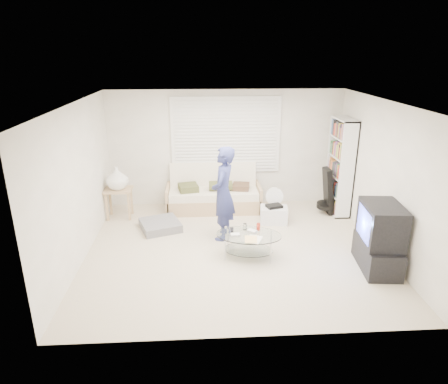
{
  "coord_description": "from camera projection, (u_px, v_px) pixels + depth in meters",
  "views": [
    {
      "loc": [
        -0.55,
        -6.16,
        3.27
      ],
      "look_at": [
        -0.15,
        0.3,
        0.95
      ],
      "focal_mm": 32.0,
      "sensor_mm": 36.0,
      "label": 1
    }
  ],
  "objects": [
    {
      "name": "tv_unit",
      "position": [
        379.0,
        238.0,
        6.18
      ],
      "size": [
        0.62,
        1.02,
        1.06
      ],
      "color": "black",
      "rests_on": "ground"
    },
    {
      "name": "floor_fan",
      "position": [
        274.0,
        199.0,
        8.25
      ],
      "size": [
        0.37,
        0.25,
        0.61
      ],
      "color": "white",
      "rests_on": "ground"
    },
    {
      "name": "grey_floor_pillow",
      "position": [
        160.0,
        225.0,
        7.68
      ],
      "size": [
        0.89,
        0.89,
        0.16
      ],
      "primitive_type": "cube",
      "rotation": [
        0.0,
        0.0,
        0.35
      ],
      "color": "slate",
      "rests_on": "ground"
    },
    {
      "name": "standing_person",
      "position": [
        223.0,
        194.0,
        7.08
      ],
      "size": [
        0.57,
        0.71,
        1.71
      ],
      "primitive_type": "imported",
      "rotation": [
        0.0,
        0.0,
        -1.86
      ],
      "color": "navy",
      "rests_on": "ground"
    },
    {
      "name": "bookshelf",
      "position": [
        340.0,
        167.0,
        8.22
      ],
      "size": [
        0.31,
        0.84,
        1.99
      ],
      "color": "white",
      "rests_on": "ground"
    },
    {
      "name": "coffee_table",
      "position": [
        249.0,
        239.0,
        6.59
      ],
      "size": [
        1.19,
        0.88,
        0.52
      ],
      "color": "silver",
      "rests_on": "ground"
    },
    {
      "name": "guitar_case",
      "position": [
        327.0,
        194.0,
        8.29
      ],
      "size": [
        0.35,
        0.36,
        0.97
      ],
      "color": "black",
      "rests_on": "ground"
    },
    {
      "name": "storage_bin",
      "position": [
        274.0,
        214.0,
        7.95
      ],
      "size": [
        0.58,
        0.45,
        0.37
      ],
      "color": "white",
      "rests_on": "ground"
    },
    {
      "name": "window_blinds",
      "position": [
        226.0,
        135.0,
        8.47
      ],
      "size": [
        2.32,
        0.08,
        1.62
      ],
      "color": "silver",
      "rests_on": "ground"
    },
    {
      "name": "side_table",
      "position": [
        117.0,
        180.0,
        7.97
      ],
      "size": [
        0.55,
        0.44,
        1.08
      ],
      "color": "tan",
      "rests_on": "ground"
    },
    {
      "name": "room_shell",
      "position": [
        232.0,
        151.0,
        6.83
      ],
      "size": [
        5.02,
        4.52,
        2.51
      ],
      "color": "beige",
      "rests_on": "ground"
    },
    {
      "name": "futon_sofa",
      "position": [
        214.0,
        195.0,
        8.56
      ],
      "size": [
        2.0,
        0.8,
        0.98
      ],
      "color": "tan",
      "rests_on": "ground"
    },
    {
      "name": "ground",
      "position": [
        234.0,
        249.0,
        6.93
      ],
      "size": [
        5.0,
        5.0,
        0.0
      ],
      "primitive_type": "plane",
      "color": "beige",
      "rests_on": "ground"
    }
  ]
}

